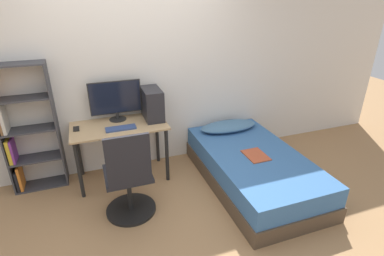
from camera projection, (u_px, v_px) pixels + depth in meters
ground_plane at (168, 229)px, 3.04m from camera, size 14.00×14.00×0.00m
wall_back at (134, 75)px, 3.73m from camera, size 8.00×0.05×2.50m
desk at (120, 134)px, 3.63m from camera, size 1.13×0.60×0.74m
bookshelf at (23, 133)px, 3.41m from camera, size 0.59×0.26×1.52m
office_chair at (129, 184)px, 3.08m from camera, size 0.54×0.54×1.01m
bed at (253, 168)px, 3.69m from camera, size 1.07×1.94×0.42m
pillow at (228, 126)px, 4.19m from camera, size 0.81×0.36×0.11m
magazine at (256, 155)px, 3.55m from camera, size 0.24×0.32×0.01m
monitor at (116, 99)px, 3.63m from camera, size 0.62×0.21×0.49m
keyboard at (121, 128)px, 3.48m from camera, size 0.35×0.13×0.02m
pc_tower at (152, 104)px, 3.71m from camera, size 0.22×0.40×0.38m
phone at (76, 129)px, 3.48m from camera, size 0.07×0.14×0.01m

